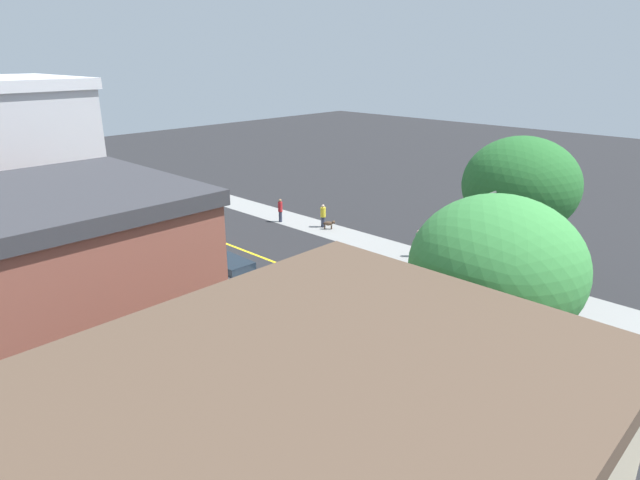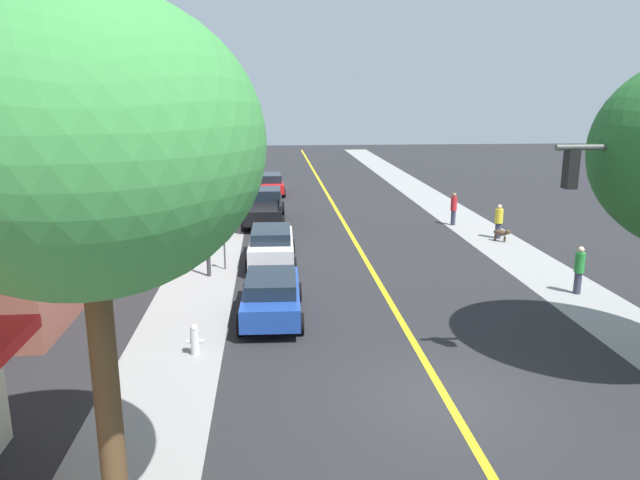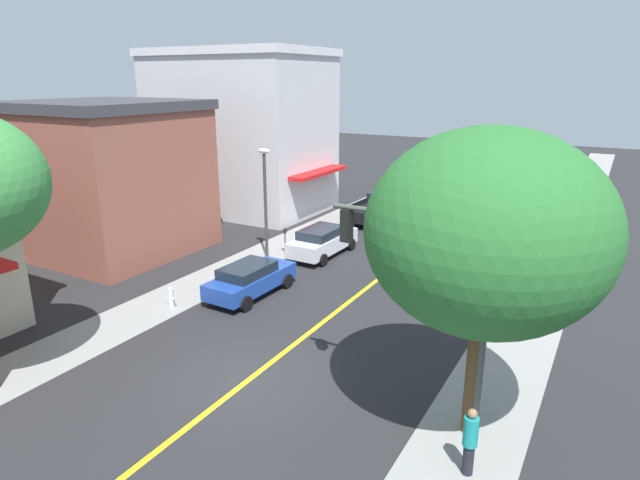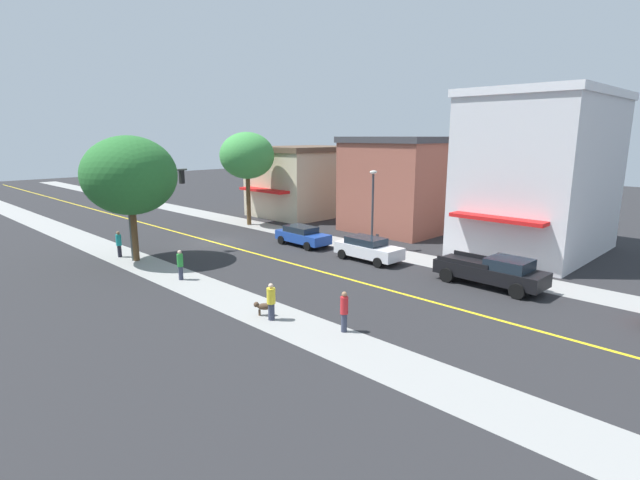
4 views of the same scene
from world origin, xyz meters
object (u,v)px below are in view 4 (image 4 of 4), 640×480
object	(u,v)px
blue_sedan_left_curb	(302,235)
white_sedan_left_curb	(368,248)
black_pickup_truck	(493,271)
fire_hydrant	(299,231)
traffic_light_mast	(147,196)
parking_meter	(377,241)
street_lamp	(373,201)
street_tree_left_near	(247,156)
street_tree_right_corner	(130,176)
pedestrian_teal_shirt	(119,244)
pedestrian_green_shirt	(180,264)
pedestrian_red_shirt	(344,311)
pedestrian_yellow_shirt	(271,301)
small_dog	(263,307)

from	to	relation	value
blue_sedan_left_curb	white_sedan_left_curb	bearing A→B (deg)	1.31
blue_sedan_left_curb	black_pickup_truck	bearing A→B (deg)	2.87
fire_hydrant	traffic_light_mast	world-z (taller)	traffic_light_mast
parking_meter	black_pickup_truck	world-z (taller)	black_pickup_truck
street_lamp	black_pickup_truck	bearing A→B (deg)	78.19
street_tree_left_near	parking_meter	xyz separation A→B (m)	(0.57, 15.23, -5.32)
street_tree_right_corner	pedestrian_teal_shirt	distance (m)	4.88
black_pickup_truck	pedestrian_green_shirt	bearing A→B (deg)	-138.55
parking_meter	pedestrian_red_shirt	xyz separation A→B (m)	(11.67, 7.40, 0.02)
traffic_light_mast	white_sedan_left_curb	xyz separation A→B (m)	(-9.49, 10.92, -3.30)
fire_hydrant	parking_meter	distance (m)	8.16
parking_meter	pedestrian_yellow_shirt	distance (m)	13.61
fire_hydrant	parking_meter	xyz separation A→B (m)	(0.24, 8.14, 0.48)
street_lamp	traffic_light_mast	bearing A→B (deg)	-37.94
blue_sedan_left_curb	pedestrian_yellow_shirt	size ratio (longest dim) A/B	2.65
white_sedan_left_curb	pedestrian_yellow_shirt	world-z (taller)	pedestrian_yellow_shirt
street_tree_left_near	pedestrian_green_shirt	distance (m)	18.09
street_tree_left_near	white_sedan_left_curb	bearing A→B (deg)	81.26
traffic_light_mast	black_pickup_truck	world-z (taller)	traffic_light_mast
fire_hydrant	pedestrian_red_shirt	size ratio (longest dim) A/B	0.50
street_tree_left_near	street_lamp	distance (m)	14.57
street_tree_right_corner	pedestrian_teal_shirt	size ratio (longest dim) A/B	4.55
street_lamp	pedestrian_green_shirt	world-z (taller)	street_lamp
fire_hydrant	pedestrian_green_shirt	xyz separation A→B (m)	(12.89, 4.04, 0.48)
white_sedan_left_curb	blue_sedan_left_curb	distance (m)	6.25
street_tree_right_corner	blue_sedan_left_curb	xyz separation A→B (m)	(-10.63, 4.58, -4.76)
parking_meter	white_sedan_left_curb	world-z (taller)	white_sedan_left_curb
street_tree_right_corner	small_dog	size ratio (longest dim) A/B	10.62
street_tree_right_corner	white_sedan_left_curb	xyz separation A→B (m)	(-10.60, 10.83, -4.71)
fire_hydrant	white_sedan_left_curb	bearing A→B (deg)	76.58
street_tree_right_corner	traffic_light_mast	xyz separation A→B (m)	(-1.11, -0.09, -1.41)
pedestrian_yellow_shirt	black_pickup_truck	bearing A→B (deg)	82.20
street_tree_left_near	pedestrian_yellow_shirt	size ratio (longest dim) A/B	4.94
street_lamp	pedestrian_red_shirt	bearing A→B (deg)	34.17
blue_sedan_left_curb	pedestrian_yellow_shirt	distance (m)	14.77
fire_hydrant	small_dog	distance (m)	17.56
fire_hydrant	street_lamp	bearing A→B (deg)	92.54
traffic_light_mast	black_pickup_truck	size ratio (longest dim) A/B	1.07
traffic_light_mast	small_dog	bearing A→B (deg)	-96.19
street_lamp	pedestrian_teal_shirt	size ratio (longest dim) A/B	3.21
street_tree_left_near	pedestrian_yellow_shirt	bearing A→B (deg)	55.22
parking_meter	blue_sedan_left_curb	bearing A→B (deg)	-71.48
white_sedan_left_curb	pedestrian_teal_shirt	xyz separation A→B (m)	(11.01, -12.45, 0.12)
fire_hydrant	street_lamp	distance (m)	7.89
small_dog	pedestrian_red_shirt	bearing A→B (deg)	154.18
pedestrian_red_shirt	street_lamp	bearing A→B (deg)	56.16
traffic_light_mast	street_lamp	bearing A→B (deg)	-37.94
white_sedan_left_curb	pedestrian_teal_shirt	bearing A→B (deg)	-137.43
street_tree_left_near	street_lamp	size ratio (longest dim) A/B	1.47
black_pickup_truck	traffic_light_mast	bearing A→B (deg)	-151.73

